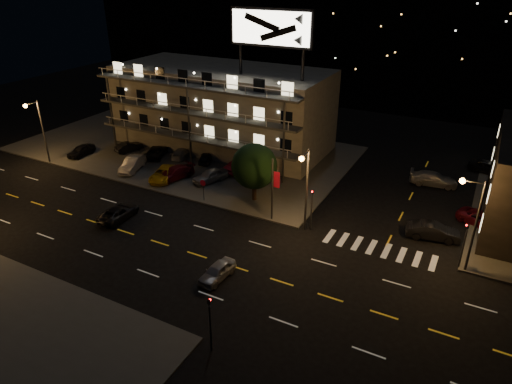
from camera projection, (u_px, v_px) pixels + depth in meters
The scene contains 29 objects.
ground at pixel (178, 249), 39.83m from camera, with size 140.00×140.00×0.00m, color black.
curb_nw at pixel (183, 149), 61.50m from camera, with size 44.00×24.00×0.15m, color #3D3D3A.
motel at pixel (223, 107), 60.54m from camera, with size 28.00×13.80×18.10m.
hill_backdrop at pixel (356, 25), 91.65m from camera, with size 120.00×25.00×24.00m.
streetlight_nw at pixel (39, 126), 54.82m from camera, with size 0.44×1.92×8.00m.
streetlight_nc at pixel (306, 183), 40.35m from camera, with size 0.44×1.92×8.00m.
streetlight_ne at pixel (473, 216), 34.92m from camera, with size 1.92×0.44×8.00m.
signal_nw at pixel (312, 205), 41.65m from camera, with size 0.20×0.27×4.60m.
signal_sw at pixel (210, 319), 28.19m from camera, with size 0.20×0.27×4.60m.
signal_ne at pixel (465, 241), 36.20m from camera, with size 0.27×0.20×4.60m.
banner_north at pixel (273, 188), 42.83m from camera, with size 0.83×0.16×6.40m.
stop_sign at pixel (203, 187), 47.12m from camera, with size 0.91×0.11×2.61m.
tree at pixel (254, 167), 46.36m from camera, with size 4.87×4.69×6.14m.
lot_car_0 at pixel (81, 150), 58.87m from camera, with size 1.59×3.96×1.35m, color black.
lot_car_1 at pixel (132, 164), 54.61m from camera, with size 1.63×4.66×1.54m, color gray.
lot_car_2 at pixel (164, 174), 52.21m from camera, with size 2.20×4.77×1.33m, color gold.
lot_car_3 at pixel (174, 173), 52.29m from camera, with size 1.99×4.91×1.42m, color #590C17.
lot_car_4 at pixel (210, 176), 51.66m from camera, with size 1.70×4.21×1.44m, color gray.
lot_car_5 at pixel (129, 147), 60.25m from camera, with size 1.29×3.71×1.22m, color black.
lot_car_6 at pixel (156, 152), 58.53m from camera, with size 2.12×4.60×1.28m, color black.
lot_car_7 at pixel (182, 153), 58.31m from camera, with size 1.71×4.21×1.22m, color gray.
lot_car_8 at pixel (206, 157), 56.85m from camera, with size 1.44×3.59×1.22m, color black.
lot_car_9 at pixel (240, 166), 54.13m from camera, with size 1.51×4.33×1.43m, color #590C17.
side_car_0 at pixel (433, 231), 41.00m from camera, with size 1.63×4.67×1.54m, color black.
side_car_1 at pixel (482, 219), 43.22m from camera, with size 2.13×4.61×1.28m, color #590C17.
side_car_2 at pixel (433, 179), 51.17m from camera, with size 2.09×5.13×1.49m, color gray.
side_car_3 at pixel (488, 167), 54.08m from camera, with size 1.80×4.47×1.52m, color black.
road_car_east at pixel (217, 271), 35.83m from camera, with size 1.48×3.68×1.25m, color gray.
road_car_west at pixel (119, 213), 44.37m from camera, with size 2.11×4.58×1.27m, color black.
Camera 1 is at (21.70, -26.39, 22.15)m, focal length 32.00 mm.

